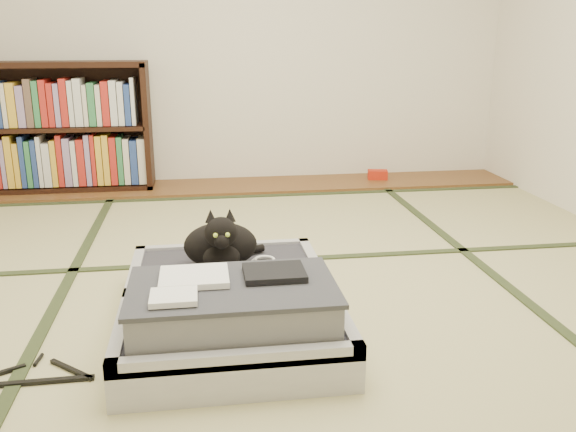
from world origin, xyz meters
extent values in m
plane|color=tan|center=(0.00, 0.00, 0.00)|extent=(4.50, 4.50, 0.00)
cube|color=brown|center=(0.00, 2.00, 0.01)|extent=(4.00, 0.50, 0.02)
cube|color=#B6210E|center=(1.01, 2.03, 0.06)|extent=(0.16, 0.12, 0.07)
plane|color=silver|center=(0.00, 2.25, 1.20)|extent=(4.00, 0.00, 4.00)
cube|color=#2D381E|center=(-1.00, 0.00, 0.00)|extent=(0.05, 4.50, 0.01)
cube|color=#2D381E|center=(1.00, 0.00, 0.00)|extent=(0.05, 4.50, 0.01)
cube|color=#2D381E|center=(0.00, 0.40, 0.00)|extent=(4.00, 0.05, 0.01)
cube|color=#2D381E|center=(0.00, 1.70, 0.00)|extent=(4.00, 0.05, 0.01)
cube|color=black|center=(-0.74, 2.07, 0.47)|extent=(0.04, 0.32, 0.90)
cube|color=black|center=(-1.42, 2.07, 0.03)|extent=(1.40, 0.32, 0.04)
cube|color=black|center=(-1.42, 2.07, 0.91)|extent=(1.40, 0.32, 0.04)
cube|color=black|center=(-1.42, 2.07, 0.47)|extent=(1.34, 0.32, 0.03)
cube|color=black|center=(-1.42, 2.22, 0.47)|extent=(1.40, 0.02, 0.90)
cube|color=gray|center=(-1.42, 2.05, 0.25)|extent=(1.26, 0.22, 0.38)
cube|color=gray|center=(-1.42, 2.05, 0.66)|extent=(1.26, 0.22, 0.34)
cube|color=#B3B3B8|center=(-0.27, -0.57, 0.07)|extent=(0.80, 0.53, 0.14)
cube|color=#2E2D34|center=(-0.27, -0.57, 0.11)|extent=(0.72, 0.45, 0.10)
cube|color=#B3B3B8|center=(-0.27, -0.81, 0.14)|extent=(0.80, 0.04, 0.05)
cube|color=#B3B3B8|center=(-0.27, -0.32, 0.14)|extent=(0.80, 0.04, 0.05)
cube|color=#B3B3B8|center=(-0.65, -0.57, 0.14)|extent=(0.04, 0.53, 0.05)
cube|color=#B3B3B8|center=(0.11, -0.57, 0.14)|extent=(0.04, 0.53, 0.05)
cube|color=#B3B3B8|center=(-0.27, -0.03, 0.07)|extent=(0.80, 0.53, 0.14)
cube|color=#2E2D34|center=(-0.27, -0.03, 0.11)|extent=(0.72, 0.45, 0.10)
cube|color=#B3B3B8|center=(-0.27, -0.28, 0.14)|extent=(0.80, 0.04, 0.05)
cube|color=#B3B3B8|center=(-0.27, 0.21, 0.14)|extent=(0.80, 0.04, 0.05)
cube|color=#B3B3B8|center=(-0.65, -0.03, 0.14)|extent=(0.04, 0.53, 0.05)
cube|color=#B3B3B8|center=(0.11, -0.03, 0.14)|extent=(0.04, 0.53, 0.05)
cylinder|color=black|center=(-0.27, -0.30, 0.15)|extent=(0.72, 0.03, 0.03)
cube|color=gray|center=(-0.27, -0.57, 0.20)|extent=(0.68, 0.42, 0.14)
cube|color=#3B3B43|center=(-0.27, -0.57, 0.28)|extent=(0.71, 0.44, 0.02)
cube|color=white|center=(-0.40, -0.52, 0.30)|extent=(0.24, 0.19, 0.02)
cube|color=black|center=(-0.12, -0.52, 0.30)|extent=(0.21, 0.17, 0.02)
cube|color=white|center=(-0.47, -0.68, 0.30)|extent=(0.15, 0.13, 0.02)
cube|color=white|center=(-0.51, -0.83, 0.08)|extent=(0.06, 0.01, 0.04)
cube|color=white|center=(-0.38, -0.83, 0.06)|extent=(0.05, 0.01, 0.04)
cube|color=orange|center=(-0.01, -0.83, 0.08)|extent=(0.05, 0.01, 0.04)
cube|color=#197F33|center=(-0.08, -0.83, 0.10)|extent=(0.04, 0.01, 0.03)
ellipsoid|color=black|center=(-0.30, -0.04, 0.25)|extent=(0.31, 0.20, 0.19)
ellipsoid|color=black|center=(-0.30, -0.13, 0.23)|extent=(0.15, 0.11, 0.11)
ellipsoid|color=black|center=(-0.30, -0.16, 0.35)|extent=(0.13, 0.12, 0.13)
sphere|color=black|center=(-0.30, -0.21, 0.32)|extent=(0.06, 0.06, 0.06)
cone|color=black|center=(-0.33, -0.14, 0.41)|extent=(0.05, 0.06, 0.06)
cone|color=black|center=(-0.26, -0.14, 0.41)|extent=(0.05, 0.06, 0.06)
sphere|color=#A5BF33|center=(-0.32, -0.21, 0.35)|extent=(0.02, 0.02, 0.02)
sphere|color=#A5BF33|center=(-0.27, -0.21, 0.35)|extent=(0.02, 0.02, 0.02)
cylinder|color=black|center=(-0.19, 0.06, 0.18)|extent=(0.19, 0.11, 0.03)
torus|color=white|center=(-0.11, -0.03, 0.16)|extent=(0.11, 0.11, 0.01)
torus|color=white|center=(-0.11, -0.04, 0.17)|extent=(0.09, 0.09, 0.01)
cube|color=black|center=(-0.96, -0.62, 0.01)|extent=(0.43, 0.03, 0.01)
cube|color=black|center=(-0.83, -0.56, 0.01)|extent=(0.17, 0.16, 0.01)
cylinder|color=black|center=(-0.96, -0.48, 0.01)|extent=(0.02, 0.08, 0.01)
camera|label=1|loc=(-0.36, -2.49, 1.10)|focal=38.00mm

